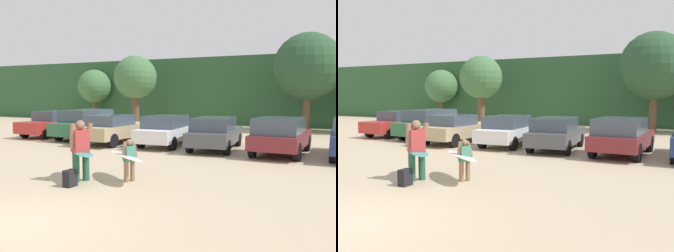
{
  "view_description": "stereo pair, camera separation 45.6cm",
  "coord_description": "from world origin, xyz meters",
  "views": [
    {
      "loc": [
        5.52,
        -4.93,
        2.47
      ],
      "look_at": [
        -0.0,
        6.43,
        1.38
      ],
      "focal_mm": 39.66,
      "sensor_mm": 36.0,
      "label": 1
    },
    {
      "loc": [
        5.93,
        -4.72,
        2.47
      ],
      "look_at": [
        -0.0,
        6.43,
        1.38
      ],
      "focal_mm": 39.66,
      "sensor_mm": 36.0,
      "label": 2
    }
  ],
  "objects": [
    {
      "name": "parked_car_red",
      "position": [
        -9.98,
        11.59,
        0.75
      ],
      "size": [
        1.82,
        4.27,
        1.47
      ],
      "rotation": [
        0.0,
        0.0,
        1.56
      ],
      "color": "#B72D28",
      "rests_on": "ground_plane"
    },
    {
      "name": "person_child",
      "position": [
        0.03,
        3.88,
        0.68
      ],
      "size": [
        0.33,
        0.51,
        1.2
      ],
      "rotation": [
        0.0,
        0.0,
        2.68
      ],
      "color": "#8C6B4C",
      "rests_on": "ground_plane"
    },
    {
      "name": "surfboard_white",
      "position": [
        -0.12,
        3.93,
        0.71
      ],
      "size": [
        2.04,
        1.77,
        0.2
      ],
      "rotation": [
        0.0,
        0.0,
        2.48
      ],
      "color": "white"
    },
    {
      "name": "backpack_dropped",
      "position": [
        -1.09,
        2.68,
        0.22
      ],
      "size": [
        0.24,
        0.34,
        0.45
      ],
      "color": "black",
      "rests_on": "ground_plane"
    },
    {
      "name": "tree_right",
      "position": [
        -9.57,
        20.24,
        3.72
      ],
      "size": [
        3.37,
        3.37,
        5.46
      ],
      "color": "brown",
      "rests_on": "ground_plane"
    },
    {
      "name": "parked_car_forest_green",
      "position": [
        -7.36,
        11.49,
        0.84
      ],
      "size": [
        1.88,
        4.58,
        1.61
      ],
      "rotation": [
        0.0,
        0.0,
        1.57
      ],
      "color": "#2D6642",
      "rests_on": "ground_plane"
    },
    {
      "name": "parked_car_dark_gray",
      "position": [
        0.26,
        10.63,
        0.76
      ],
      "size": [
        2.18,
        4.33,
        1.45
      ],
      "rotation": [
        0.0,
        0.0,
        1.68
      ],
      "color": "#4C4F54",
      "rests_on": "ground_plane"
    },
    {
      "name": "hillside_ridge",
      "position": [
        0.0,
        29.61,
        2.72
      ],
      "size": [
        108.0,
        12.0,
        5.44
      ],
      "primitive_type": "cube",
      "color": "#2D5633",
      "rests_on": "ground_plane"
    },
    {
      "name": "tree_left",
      "position": [
        -15.33,
        22.65,
        3.13
      ],
      "size": [
        3.01,
        3.01,
        4.66
      ],
      "color": "brown",
      "rests_on": "ground_plane"
    },
    {
      "name": "tree_center_right",
      "position": [
        3.1,
        20.63,
        4.22
      ],
      "size": [
        4.34,
        4.34,
        6.4
      ],
      "color": "brown",
      "rests_on": "ground_plane"
    },
    {
      "name": "parked_car_maroon",
      "position": [
        3.11,
        10.48,
        0.81
      ],
      "size": [
        1.98,
        4.26,
        1.52
      ],
      "rotation": [
        0.0,
        0.0,
        1.54
      ],
      "color": "maroon",
      "rests_on": "ground_plane"
    },
    {
      "name": "surfboard_teal",
      "position": [
        -1.31,
        3.42,
        0.81
      ],
      "size": [
        1.83,
        1.66,
        0.12
      ],
      "rotation": [
        0.0,
        0.0,
        2.44
      ],
      "color": "teal"
    },
    {
      "name": "person_adult",
      "position": [
        -1.23,
        3.31,
        0.98
      ],
      "size": [
        0.48,
        0.7,
        1.73
      ],
      "rotation": [
        0.0,
        0.0,
        2.68
      ],
      "color": "#26593F",
      "rests_on": "ground_plane"
    },
    {
      "name": "ground_plane",
      "position": [
        0.0,
        0.0,
        0.0
      ],
      "size": [
        120.0,
        120.0,
        0.0
      ],
      "primitive_type": "plane",
      "color": "tan"
    },
    {
      "name": "parked_car_white",
      "position": [
        -2.19,
        11.0,
        0.75
      ],
      "size": [
        1.97,
        4.78,
        1.45
      ],
      "rotation": [
        0.0,
        0.0,
        1.63
      ],
      "color": "white",
      "rests_on": "ground_plane"
    },
    {
      "name": "parked_car_tan",
      "position": [
        -4.99,
        10.49,
        0.75
      ],
      "size": [
        1.99,
        4.42,
        1.44
      ],
      "rotation": [
        0.0,
        0.0,
        1.56
      ],
      "color": "tan",
      "rests_on": "ground_plane"
    }
  ]
}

